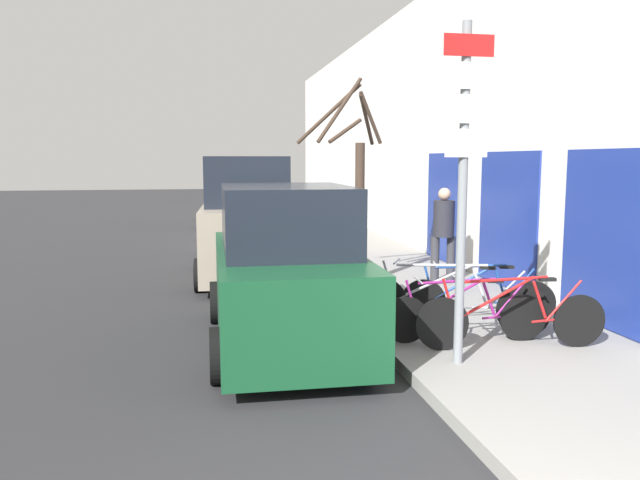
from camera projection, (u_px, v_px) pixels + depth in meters
name	position (u px, v px, depth m)	size (l,w,h in m)	color
ground_plane	(258.00, 270.00, 13.98)	(80.00, 80.00, 0.00)	#28282B
sidewalk_curb	(343.00, 247.00, 17.19)	(3.20, 32.00, 0.15)	gray
building_facade	(407.00, 132.00, 17.00)	(0.23, 32.00, 6.50)	silver
signpost	(463.00, 176.00, 6.86)	(0.57, 0.12, 3.79)	gray
bicycle_0	(511.00, 318.00, 7.63)	(2.38, 0.44, 0.91)	black
bicycle_1	(465.00, 314.00, 7.92)	(2.12, 0.44, 0.83)	black
bicycle_2	(451.00, 302.00, 8.40)	(2.28, 1.21, 0.95)	black
bicycle_3	(478.00, 298.00, 8.77)	(2.08, 0.68, 0.87)	black
parked_car_0	(285.00, 274.00, 8.19)	(2.04, 4.27, 2.13)	#144728
parked_car_1	(247.00, 224.00, 12.88)	(2.20, 4.22, 2.53)	gray
parked_car_2	(243.00, 206.00, 17.86)	(2.08, 4.79, 2.52)	silver
parked_car_3	(230.00, 195.00, 23.85)	(2.13, 4.55, 2.50)	#B2B7BC
pedestrian_near	(444.00, 228.00, 11.76)	(0.47, 0.40, 1.79)	#333338
street_tree	(357.00, 188.00, 11.47)	(1.63, 1.11, 3.78)	#3D2D23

